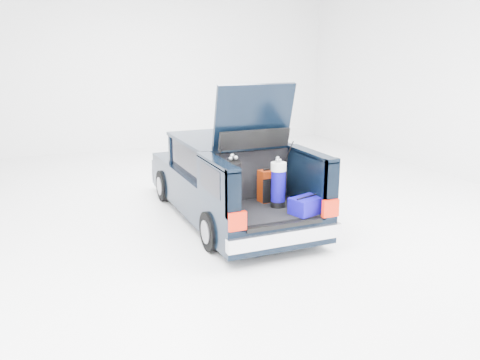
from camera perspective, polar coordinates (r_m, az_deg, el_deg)
name	(u,v)px	position (r m, az deg, el deg)	size (l,w,h in m)	color
ground	(229,217)	(9.27, -1.20, -4.16)	(14.00, 14.00, 0.00)	white
car	(227,180)	(9.17, -1.47, 0.02)	(1.87, 4.65, 2.47)	black
red_suitcase	(269,186)	(8.11, 3.29, -0.66)	(0.34, 0.24, 0.54)	#611903
black_golf_bag	(233,186)	(7.61, -0.74, -0.64)	(0.36, 0.42, 0.87)	black
blue_golf_bag	(278,184)	(7.82, 4.31, -0.48)	(0.28, 0.28, 0.79)	black
blue_duffel	(307,205)	(7.63, 7.57, -2.81)	(0.58, 0.46, 0.27)	#0D057F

